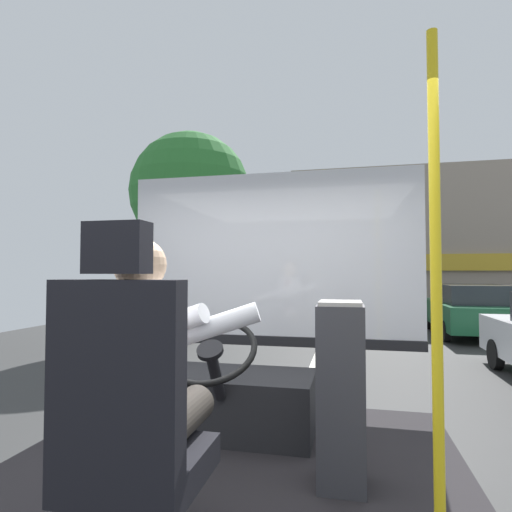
{
  "coord_description": "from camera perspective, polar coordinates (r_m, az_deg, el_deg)",
  "views": [
    {
      "loc": [
        0.65,
        -1.87,
        1.71
      ],
      "look_at": [
        0.03,
        0.9,
        1.82
      ],
      "focal_mm": 29.07,
      "sensor_mm": 36.0,
      "label": 1
    }
  ],
  "objects": [
    {
      "name": "bus_driver",
      "position": [
        1.74,
        -14.86,
        -14.89
      ],
      "size": [
        0.82,
        0.56,
        0.82
      ],
      "color": "#332D28",
      "rests_on": "driver_seat"
    },
    {
      "name": "handrail_pole",
      "position": [
        1.82,
        23.54,
        -3.56
      ],
      "size": [
        0.04,
        0.04,
        2.09
      ],
      "color": "yellow",
      "rests_on": "bus_floor"
    },
    {
      "name": "parked_car_green",
      "position": [
        12.61,
        27.58,
        -6.54
      ],
      "size": [
        1.95,
        3.88,
        1.38
      ],
      "color": "#195633",
      "rests_on": "ground"
    },
    {
      "name": "driver_seat",
      "position": [
        1.69,
        -16.95,
        -21.73
      ],
      "size": [
        0.48,
        0.48,
        1.27
      ],
      "color": "black",
      "rests_on": "bus_floor"
    },
    {
      "name": "steering_console",
      "position": [
        2.98,
        -3.34,
        -19.23
      ],
      "size": [
        1.1,
        1.0,
        0.8
      ],
      "color": "black",
      "rests_on": "bus_floor"
    },
    {
      "name": "street_tree",
      "position": [
        10.92,
        -9.0,
        8.5
      ],
      "size": [
        3.07,
        3.07,
        5.3
      ],
      "color": "#4C3828",
      "rests_on": "ground"
    },
    {
      "name": "windshield_panel",
      "position": [
        3.55,
        2.03,
        -2.97
      ],
      "size": [
        2.5,
        0.08,
        1.48
      ],
      "color": "silver"
    },
    {
      "name": "fare_box",
      "position": [
        2.29,
        11.62,
        -17.97
      ],
      "size": [
        0.24,
        0.27,
        0.94
      ],
      "color": "#333338",
      "rests_on": "bus_floor"
    },
    {
      "name": "shop_building",
      "position": [
        19.08,
        24.4,
        1.4
      ],
      "size": [
        12.16,
        5.28,
        5.71
      ],
      "color": "gray",
      "rests_on": "ground"
    },
    {
      "name": "ground",
      "position": [
        10.83,
        9.2,
        -11.43
      ],
      "size": [
        18.0,
        44.0,
        0.06
      ],
      "color": "#323232"
    }
  ]
}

